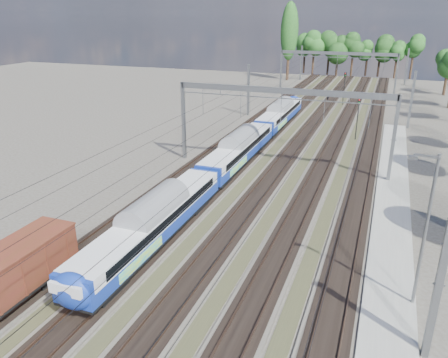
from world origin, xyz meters
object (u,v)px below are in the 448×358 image
(lamp_post, at_px, (424,228))
(emu_train, at_px, (238,146))
(signal_near, at_px, (344,85))
(signal_far, at_px, (358,114))
(worker, at_px, (328,97))

(lamp_post, bearing_deg, emu_train, 139.53)
(signal_near, height_order, signal_far, signal_near)
(worker, bearing_deg, signal_far, -172.81)
(emu_train, relative_size, lamp_post, 6.14)
(signal_near, bearing_deg, signal_far, -58.82)
(emu_train, distance_m, signal_near, 41.13)
(signal_far, height_order, lamp_post, lamp_post)
(worker, xyz_separation_m, lamp_post, (13.75, -63.64, 4.35))
(emu_train, relative_size, worker, 35.39)
(worker, height_order, signal_far, signal_far)
(emu_train, bearing_deg, signal_far, 54.77)
(emu_train, xyz_separation_m, signal_far, (11.47, 16.23, 1.18))
(emu_train, bearing_deg, signal_near, 80.04)
(signal_far, bearing_deg, signal_near, 87.32)
(lamp_post, bearing_deg, signal_far, 108.07)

